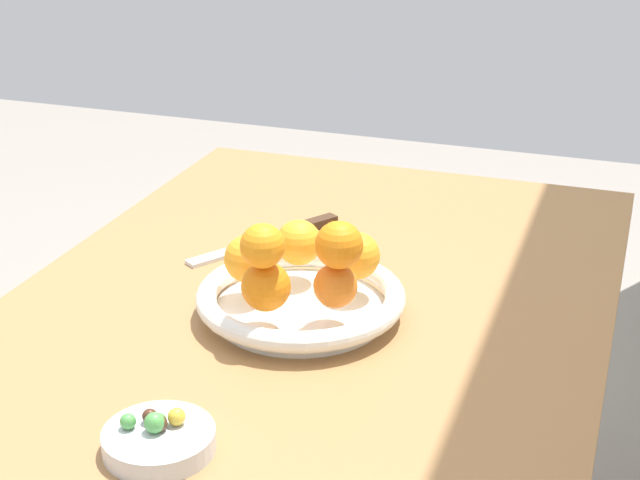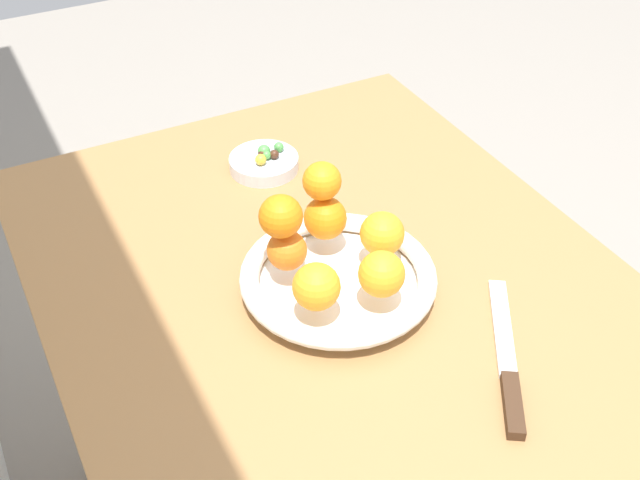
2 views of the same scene
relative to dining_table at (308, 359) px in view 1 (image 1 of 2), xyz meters
The scene contains 17 objects.
dining_table is the anchor object (origin of this frame).
fruit_bowl 0.12m from the dining_table, ahead, with size 0.26×0.26×0.04m.
candy_dish 0.37m from the dining_table, ahead, with size 0.11×0.11×0.02m, color silver.
orange_0 0.17m from the dining_table, 95.18° to the left, with size 0.06×0.06×0.06m, color orange.
orange_1 0.16m from the dining_table, 137.57° to the right, with size 0.06×0.06×0.06m, color orange.
orange_2 0.18m from the dining_table, 52.62° to the right, with size 0.06×0.06×0.06m, color orange.
orange_3 0.19m from the dining_table, ahead, with size 0.06×0.06×0.06m, color orange.
orange_4 0.18m from the dining_table, 39.17° to the left, with size 0.05×0.05×0.05m, color orange.
orange_5 0.25m from the dining_table, ahead, with size 0.05×0.05×0.05m, color orange.
orange_6 0.23m from the dining_table, 40.18° to the left, with size 0.06×0.06×0.06m, color orange.
candy_ball_0 0.37m from the dining_table, ahead, with size 0.02×0.02×0.02m, color #4C9947.
candy_ball_1 0.38m from the dining_table, ahead, with size 0.02×0.02×0.02m, color #4C9947.
candy_ball_2 0.36m from the dining_table, ahead, with size 0.02×0.02×0.02m, color gold.
candy_ball_3 0.37m from the dining_table, ahead, with size 0.02×0.02×0.02m, color #472819.
candy_ball_4 0.38m from the dining_table, ahead, with size 0.02×0.02×0.02m, color #4C9947.
candy_ball_5 0.38m from the dining_table, ahead, with size 0.02×0.02×0.02m, color #472819.
knife 0.23m from the dining_table, 147.80° to the right, with size 0.23×0.16×0.01m.
Camera 1 is at (1.06, 0.39, 1.31)m, focal length 55.00 mm.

